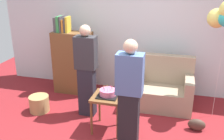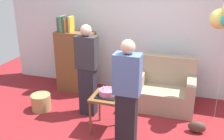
% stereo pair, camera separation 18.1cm
% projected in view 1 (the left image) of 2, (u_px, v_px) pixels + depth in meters
% --- Properties ---
extents(wall_back, '(6.00, 0.10, 2.70)m').
position_uv_depth(wall_back, '(137.00, 28.00, 5.31)').
color(wall_back, silver).
rests_on(wall_back, ground_plane).
extents(couch, '(1.10, 0.70, 0.96)m').
position_uv_depth(couch, '(163.00, 89.00, 4.90)').
color(couch, gray).
rests_on(couch, ground_plane).
extents(bookshelf, '(0.80, 0.36, 1.62)m').
position_uv_depth(bookshelf, '(73.00, 61.00, 5.38)').
color(bookshelf, brown).
rests_on(bookshelf, ground_plane).
extents(side_table, '(0.48, 0.48, 0.61)m').
position_uv_depth(side_table, '(108.00, 101.00, 4.07)').
color(side_table, brown).
rests_on(side_table, ground_plane).
extents(birthday_cake, '(0.32, 0.32, 0.17)m').
position_uv_depth(birthday_cake, '(108.00, 93.00, 4.02)').
color(birthday_cake, black).
rests_on(birthday_cake, side_table).
extents(person_blowing_candles, '(0.36, 0.22, 1.63)m').
position_uv_depth(person_blowing_candles, '(86.00, 71.00, 4.44)').
color(person_blowing_candles, '#23232D').
rests_on(person_blowing_candles, ground_plane).
extents(person_holding_cake, '(0.36, 0.22, 1.63)m').
position_uv_depth(person_holding_cake, '(129.00, 96.00, 3.52)').
color(person_holding_cake, black).
rests_on(person_holding_cake, ground_plane).
extents(wicker_basket, '(0.36, 0.36, 0.30)m').
position_uv_depth(wicker_basket, '(39.00, 104.00, 4.76)').
color(wicker_basket, '#A88451').
rests_on(wicker_basket, ground_plane).
extents(handbag, '(0.28, 0.14, 0.20)m').
position_uv_depth(handbag, '(197.00, 125.00, 4.19)').
color(handbag, '#473328').
rests_on(handbag, ground_plane).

